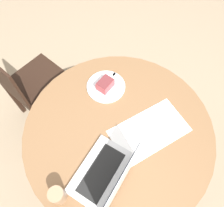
{
  "coord_description": "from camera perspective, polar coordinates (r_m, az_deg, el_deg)",
  "views": [
    {
      "loc": [
        0.17,
        0.44,
        1.88
      ],
      "look_at": [
        -0.01,
        -0.14,
        0.81
      ],
      "focal_mm": 35.0,
      "sensor_mm": 36.0,
      "label": 1
    }
  ],
  "objects": [
    {
      "name": "ground_plane",
      "position": [
        1.94,
        1.13,
        -15.44
      ],
      "size": [
        12.0,
        12.0,
        0.0
      ],
      "primitive_type": "plane",
      "color": "gray"
    },
    {
      "name": "dining_table",
      "position": [
        1.35,
        1.58,
        -9.1
      ],
      "size": [
        1.05,
        1.05,
        0.77
      ],
      "color": "brown",
      "rests_on": "ground_plane"
    },
    {
      "name": "chair",
      "position": [
        1.82,
        -20.42,
        4.26
      ],
      "size": [
        0.58,
        0.58,
        0.9
      ],
      "rotation": [
        0.0,
        0.0,
        8.42
      ],
      "color": "black",
      "rests_on": "ground_plane"
    },
    {
      "name": "paper_document",
      "position": [
        1.22,
        9.71,
        -7.02
      ],
      "size": [
        0.46,
        0.32,
        0.0
      ],
      "rotation": [
        0.0,
        0.0,
        0.23
      ],
      "color": "white",
      "rests_on": "dining_table"
    },
    {
      "name": "plate",
      "position": [
        1.34,
        -1.58,
        4.46
      ],
      "size": [
        0.23,
        0.23,
        0.01
      ],
      "color": "silver",
      "rests_on": "dining_table"
    },
    {
      "name": "cake_slice",
      "position": [
        1.3,
        -1.79,
        5.04
      ],
      "size": [
        0.12,
        0.11,
        0.06
      ],
      "rotation": [
        0.0,
        0.0,
        3.77
      ],
      "color": "#B74C51",
      "rests_on": "plate"
    },
    {
      "name": "fork",
      "position": [
        1.35,
        -0.49,
        6.04
      ],
      "size": [
        0.14,
        0.13,
        0.0
      ],
      "rotation": [
        0.0,
        0.0,
        3.93
      ],
      "color": "silver",
      "rests_on": "plate"
    },
    {
      "name": "coffee_glass",
      "position": [
        1.1,
        -13.98,
        -22.26
      ],
      "size": [
        0.07,
        0.07,
        0.11
      ],
      "color": "#997556",
      "rests_on": "dining_table"
    },
    {
      "name": "laptop",
      "position": [
        1.09,
        -1.38,
        -18.08
      ],
      "size": [
        0.39,
        0.38,
        0.25
      ],
      "rotation": [
        0.0,
        0.0,
        3.87
      ],
      "color": "silver",
      "rests_on": "dining_table"
    }
  ]
}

